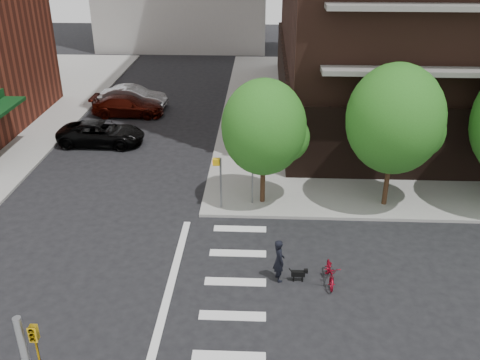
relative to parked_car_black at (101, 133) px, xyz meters
name	(u,v)px	position (x,y,z in m)	size (l,w,h in m)	color
ground	(149,313)	(6.15, -15.92, -0.74)	(120.00, 120.00, 0.00)	black
crosswalk	(210,315)	(8.36, -15.92, -0.73)	(3.85, 13.00, 0.01)	silver
tree_a	(264,127)	(10.15, -7.42, 3.31)	(4.00, 4.00, 5.90)	#301E11
tree_b	(395,119)	(16.15, -7.42, 3.81)	(4.50, 4.50, 6.65)	#301E11
pedestrian_signal	(228,174)	(8.47, -8.00, 1.12)	(2.18, 0.67, 2.60)	slate
parked_car_black	(101,133)	(0.00, 0.00, 0.00)	(5.32, 2.45, 1.48)	black
parked_car_maroon	(128,106)	(0.35, 5.52, 0.00)	(5.11, 2.08, 1.48)	#360A04
parked_car_silver	(133,97)	(0.32, 7.42, 0.08)	(4.95, 1.73, 1.63)	#B8BDC1
scooter	(331,272)	(12.84, -13.72, -0.28)	(0.61, 1.76, 0.93)	maroon
dog_walker	(279,260)	(10.83, -13.66, 0.16)	(0.43, 0.65, 1.80)	black
dog	(299,274)	(11.63, -13.72, -0.40)	(0.64, 0.18, 0.54)	black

